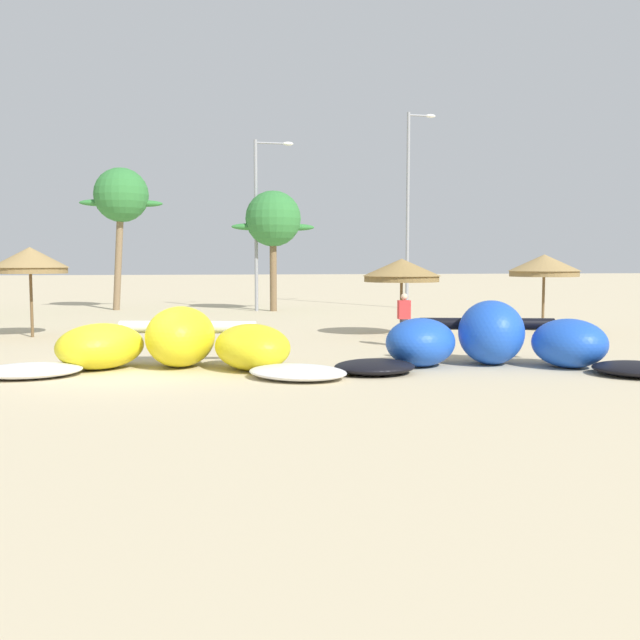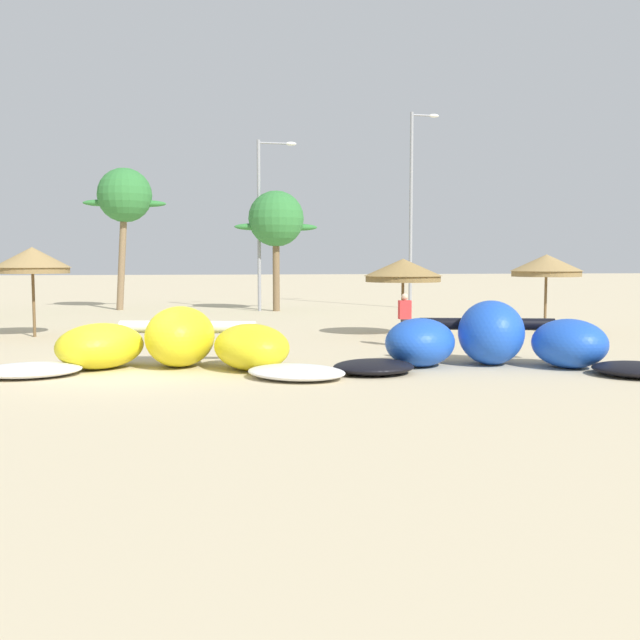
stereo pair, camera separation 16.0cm
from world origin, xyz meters
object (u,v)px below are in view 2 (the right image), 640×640
beach_umbrella_outermost (546,265)px  palm_left_of_gap (125,197)px  kite_center (494,342)px  lamppost_west_center (413,201)px  palm_center_left (276,220)px  lamppost_west (262,215)px  kite_left_of_center (176,346)px  beach_umbrella_near_palms (403,270)px  person_near_kites (405,320)px  beach_umbrella_middle (32,260)px

beach_umbrella_outermost → palm_left_of_gap: bearing=137.0°
kite_center → lamppost_west_center: lamppost_west_center is taller
kite_center → palm_center_left: size_ratio=1.27×
lamppost_west → kite_left_of_center: bearing=-101.8°
kite_left_of_center → beach_umbrella_near_palms: beach_umbrella_near_palms is taller
kite_left_of_center → palm_center_left: size_ratio=1.34×
person_near_kites → palm_center_left: (-1.87, 16.32, 3.91)m
kite_left_of_center → person_near_kites: bearing=25.8°
beach_umbrella_middle → palm_center_left: (9.71, 11.18, 2.11)m
beach_umbrella_outermost → kite_left_of_center: bearing=-152.4°
lamppost_west_center → kite_center: bearing=-102.8°
palm_left_of_gap → person_near_kites: bearing=-62.8°
kite_left_of_center → palm_left_of_gap: 22.85m
beach_umbrella_near_palms → lamppost_west_center: size_ratio=0.25×
beach_umbrella_middle → beach_umbrella_outermost: 18.18m
kite_left_of_center → beach_umbrella_outermost: beach_umbrella_outermost is taller
person_near_kites → lamppost_west_center: size_ratio=0.15×
lamppost_west_center → palm_left_of_gap: bearing=174.9°
person_near_kites → palm_left_of_gap: palm_left_of_gap is taller
beach_umbrella_outermost → lamppost_west_center: bearing=92.9°
lamppost_west → beach_umbrella_middle: bearing=-128.4°
kite_center → palm_center_left: (-2.80, 20.60, 4.11)m
beach_umbrella_near_palms → palm_left_of_gap: bearing=124.0°
kite_left_of_center → kite_center: kite_center is taller
beach_umbrella_outermost → person_near_kites: (-6.54, -3.68, -1.61)m
beach_umbrella_middle → beach_umbrella_near_palms: (12.47, -2.04, -0.34)m
beach_umbrella_near_palms → palm_left_of_gap: size_ratio=0.36×
beach_umbrella_middle → beach_umbrella_outermost: bearing=-4.6°
beach_umbrella_middle → lamppost_west_center: (17.44, 12.25, 3.27)m
beach_umbrella_near_palms → person_near_kites: (-0.89, -3.10, -1.46)m
kite_left_of_center → beach_umbrella_middle: size_ratio=2.74×
lamppost_west_center → lamppost_west: bearing=-174.2°
person_near_kites → palm_center_left: palm_center_left is taller
kite_center → lamppost_west_center: size_ratio=0.74×
beach_umbrella_near_palms → palm_center_left: (-2.77, 13.22, 2.45)m
beach_umbrella_outermost → beach_umbrella_near_palms: bearing=-174.1°
beach_umbrella_outermost → lamppost_west: bearing=125.3°
kite_left_of_center → palm_left_of_gap: palm_left_of_gap is taller
beach_umbrella_near_palms → kite_left_of_center: bearing=-140.2°
beach_umbrella_near_palms → person_near_kites: 3.54m
beach_umbrella_outermost → lamppost_west: lamppost_west is taller
palm_left_of_gap → palm_center_left: bearing=-17.5°
beach_umbrella_middle → lamppost_west: size_ratio=0.35×
kite_center → beach_umbrella_near_palms: (-0.03, 7.38, 1.66)m
palm_left_of_gap → lamppost_west_center: (15.51, -1.38, -0.10)m
kite_left_of_center → person_near_kites: person_near_kites is taller
beach_umbrella_near_palms → person_near_kites: beach_umbrella_near_palms is taller
kite_center → person_near_kites: (-0.92, 4.29, 0.21)m
beach_umbrella_middle → lamppost_west_center: lamppost_west_center is taller
kite_left_of_center → beach_umbrella_middle: (-4.90, 8.36, 2.05)m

